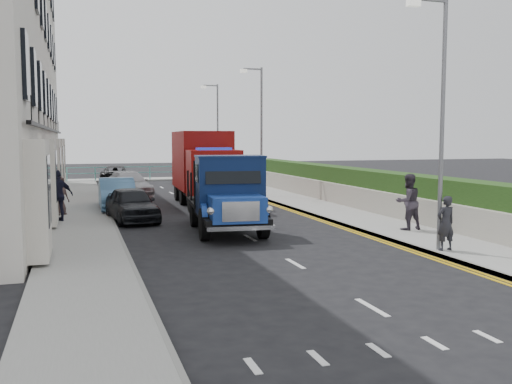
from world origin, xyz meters
name	(u,v)px	position (x,y,z in m)	size (l,w,h in m)	color
ground	(270,249)	(0.00, 0.00, 0.00)	(120.00, 120.00, 0.00)	black
pavement_west	(81,215)	(-5.20, 9.00, 0.06)	(2.40, 38.00, 0.12)	gray
pavement_east	(315,206)	(5.30, 9.00, 0.06)	(2.60, 38.00, 0.12)	gray
promenade	(149,179)	(0.00, 29.00, 0.06)	(30.00, 2.50, 0.12)	gray
sea_plane	(119,163)	(0.00, 60.00, 0.00)	(120.00, 120.00, 0.00)	slate
garden_east	(352,187)	(7.21, 9.00, 0.90)	(1.45, 28.00, 1.75)	#B2AD9E
seafront_railing	(150,173)	(0.00, 28.20, 0.58)	(13.00, 0.08, 1.11)	#59B2A5
lamp_near	(439,110)	(4.18, -2.00, 4.00)	(1.23, 0.18, 7.00)	slate
lamp_mid	(259,124)	(4.18, 14.00, 4.00)	(1.23, 0.18, 7.00)	slate
lamp_far	(216,127)	(4.18, 24.00, 4.00)	(1.23, 0.18, 7.00)	slate
bedford_lorry	(229,199)	(-0.48, 2.81, 1.20)	(2.67, 5.70, 2.61)	black
red_lorry	(204,166)	(0.56, 11.57, 1.89)	(2.62, 6.89, 3.56)	black
parked_car_front	(132,204)	(-3.30, 7.00, 0.67)	(1.58, 3.94, 1.34)	black
parked_car_mid	(117,194)	(-3.60, 10.75, 0.72)	(1.52, 4.36, 1.44)	#568ABA
parked_car_rear	(129,184)	(-2.60, 16.47, 0.69)	(1.94, 4.78, 1.39)	#B2B3B7
seafront_car_left	(115,175)	(-2.70, 26.04, 0.64)	(2.12, 4.59, 1.27)	black
seafront_car_right	(198,173)	(2.80, 23.69, 0.82)	(1.95, 4.84, 1.65)	#9C9CA0
pedestrian_east_near	(446,223)	(4.40, -2.16, 0.88)	(0.56, 0.36, 1.52)	#222227
pedestrian_east_far	(408,202)	(5.39, 1.30, 1.07)	(0.93, 0.72, 1.91)	#37303A
pedestrian_west_near	(58,195)	(-6.00, 6.99, 1.09)	(1.14, 0.47, 1.94)	black
pedestrian_west_far	(60,196)	(-6.00, 8.91, 0.90)	(0.76, 0.50, 1.56)	#41312F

